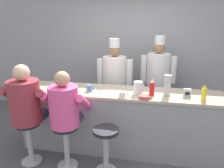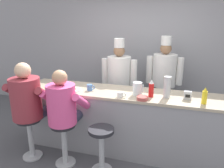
{
  "view_description": "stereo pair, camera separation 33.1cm",
  "coord_description": "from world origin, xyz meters",
  "px_view_note": "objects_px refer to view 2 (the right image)",
  "views": [
    {
      "loc": [
        0.49,
        -2.81,
        2.05
      ],
      "look_at": [
        -0.12,
        0.3,
        1.1
      ],
      "focal_mm": 35.0,
      "sensor_mm": 36.0,
      "label": 1
    },
    {
      "loc": [
        0.81,
        -2.73,
        2.05
      ],
      "look_at": [
        -0.12,
        0.3,
        1.1
      ],
      "focal_mm": 35.0,
      "sensor_mm": 36.0,
      "label": 2
    }
  ],
  "objects_px": {
    "breakfast_plate": "(73,89)",
    "coffee_mug_blue": "(90,87)",
    "ketchup_bottle_red": "(151,89)",
    "cook_in_whites_far": "(164,78)",
    "coffee_mug_white": "(120,95)",
    "diner_seated_pink": "(63,107)",
    "mustard_bottle_yellow": "(205,96)",
    "cereal_bowl": "(142,98)",
    "cup_stack_steel": "(167,87)",
    "empty_stool_round": "(101,143)",
    "napkin_dispenser_chrome": "(188,95)",
    "water_pitcher_clear": "(137,89)",
    "diner_seated_maroon": "(28,101)",
    "cook_in_whites_near": "(119,80)"
  },
  "relations": [
    {
      "from": "empty_stool_round",
      "to": "napkin_dispenser_chrome",
      "type": "bearing_deg",
      "value": 27.8
    },
    {
      "from": "ketchup_bottle_red",
      "to": "cook_in_whites_far",
      "type": "height_order",
      "value": "cook_in_whites_far"
    },
    {
      "from": "ketchup_bottle_red",
      "to": "diner_seated_maroon",
      "type": "relative_size",
      "value": 0.17
    },
    {
      "from": "coffee_mug_blue",
      "to": "cook_in_whites_far",
      "type": "distance_m",
      "value": 1.57
    },
    {
      "from": "water_pitcher_clear",
      "to": "diner_seated_maroon",
      "type": "height_order",
      "value": "diner_seated_maroon"
    },
    {
      "from": "cook_in_whites_near",
      "to": "diner_seated_maroon",
      "type": "bearing_deg",
      "value": -126.83
    },
    {
      "from": "cereal_bowl",
      "to": "napkin_dispenser_chrome",
      "type": "xyz_separation_m",
      "value": [
        0.59,
        0.2,
        0.03
      ]
    },
    {
      "from": "ketchup_bottle_red",
      "to": "diner_seated_maroon",
      "type": "xyz_separation_m",
      "value": [
        -1.71,
        -0.49,
        -0.19
      ]
    },
    {
      "from": "ketchup_bottle_red",
      "to": "cereal_bowl",
      "type": "xyz_separation_m",
      "value": [
        -0.1,
        -0.16,
        -0.09
      ]
    },
    {
      "from": "napkin_dispenser_chrome",
      "to": "cup_stack_steel",
      "type": "bearing_deg",
      "value": -179.83
    },
    {
      "from": "ketchup_bottle_red",
      "to": "empty_stool_round",
      "type": "bearing_deg",
      "value": -137.43
    },
    {
      "from": "mustard_bottle_yellow",
      "to": "breakfast_plate",
      "type": "height_order",
      "value": "mustard_bottle_yellow"
    },
    {
      "from": "breakfast_plate",
      "to": "coffee_mug_blue",
      "type": "distance_m",
      "value": 0.27
    },
    {
      "from": "coffee_mug_white",
      "to": "empty_stool_round",
      "type": "distance_m",
      "value": 0.71
    },
    {
      "from": "diner_seated_maroon",
      "to": "cook_in_whites_far",
      "type": "bearing_deg",
      "value": 42.87
    },
    {
      "from": "breakfast_plate",
      "to": "cook_in_whites_near",
      "type": "bearing_deg",
      "value": 61.36
    },
    {
      "from": "napkin_dispenser_chrome",
      "to": "coffee_mug_white",
      "type": "bearing_deg",
      "value": -168.31
    },
    {
      "from": "ketchup_bottle_red",
      "to": "mustard_bottle_yellow",
      "type": "xyz_separation_m",
      "value": [
        0.7,
        -0.06,
        -0.01
      ]
    },
    {
      "from": "diner_seated_pink",
      "to": "water_pitcher_clear",
      "type": "bearing_deg",
      "value": 28.37
    },
    {
      "from": "breakfast_plate",
      "to": "cook_in_whites_near",
      "type": "distance_m",
      "value": 1.03
    },
    {
      "from": "napkin_dispenser_chrome",
      "to": "empty_stool_round",
      "type": "height_order",
      "value": "napkin_dispenser_chrome"
    },
    {
      "from": "coffee_mug_white",
      "to": "napkin_dispenser_chrome",
      "type": "height_order",
      "value": "napkin_dispenser_chrome"
    },
    {
      "from": "coffee_mug_blue",
      "to": "cup_stack_steel",
      "type": "height_order",
      "value": "cup_stack_steel"
    },
    {
      "from": "breakfast_plate",
      "to": "water_pitcher_clear",
      "type": "bearing_deg",
      "value": 3.91
    },
    {
      "from": "cereal_bowl",
      "to": "cook_in_whites_far",
      "type": "distance_m",
      "value": 1.36
    },
    {
      "from": "cup_stack_steel",
      "to": "diner_seated_pink",
      "type": "relative_size",
      "value": 0.22
    },
    {
      "from": "water_pitcher_clear",
      "to": "coffee_mug_white",
      "type": "xyz_separation_m",
      "value": [
        -0.21,
        -0.17,
        -0.06
      ]
    },
    {
      "from": "coffee_mug_blue",
      "to": "ketchup_bottle_red",
      "type": "bearing_deg",
      "value": -0.78
    },
    {
      "from": "cereal_bowl",
      "to": "napkin_dispenser_chrome",
      "type": "distance_m",
      "value": 0.63
    },
    {
      "from": "napkin_dispenser_chrome",
      "to": "cook_in_whites_near",
      "type": "xyz_separation_m",
      "value": [
        -1.2,
        0.82,
        -0.1
      ]
    },
    {
      "from": "ketchup_bottle_red",
      "to": "cup_stack_steel",
      "type": "height_order",
      "value": "cup_stack_steel"
    },
    {
      "from": "mustard_bottle_yellow",
      "to": "coffee_mug_white",
      "type": "relative_size",
      "value": 1.71
    },
    {
      "from": "water_pitcher_clear",
      "to": "coffee_mug_white",
      "type": "bearing_deg",
      "value": -141.67
    },
    {
      "from": "mustard_bottle_yellow",
      "to": "napkin_dispenser_chrome",
      "type": "xyz_separation_m",
      "value": [
        -0.2,
        0.1,
        -0.05
      ]
    },
    {
      "from": "coffee_mug_white",
      "to": "diner_seated_pink",
      "type": "bearing_deg",
      "value": -154.92
    },
    {
      "from": "ketchup_bottle_red",
      "to": "coffee_mug_blue",
      "type": "distance_m",
      "value": 0.95
    },
    {
      "from": "mustard_bottle_yellow",
      "to": "empty_stool_round",
      "type": "xyz_separation_m",
      "value": [
        -1.27,
        -0.46,
        -0.65
      ]
    },
    {
      "from": "cereal_bowl",
      "to": "napkin_dispenser_chrome",
      "type": "relative_size",
      "value": 1.33
    },
    {
      "from": "napkin_dispenser_chrome",
      "to": "diner_seated_maroon",
      "type": "xyz_separation_m",
      "value": [
        -2.21,
        -0.53,
        -0.13
      ]
    },
    {
      "from": "breakfast_plate",
      "to": "diner_seated_pink",
      "type": "distance_m",
      "value": 0.46
    },
    {
      "from": "napkin_dispenser_chrome",
      "to": "cook_in_whites_far",
      "type": "relative_size",
      "value": 0.07
    },
    {
      "from": "cook_in_whites_near",
      "to": "napkin_dispenser_chrome",
      "type": "bearing_deg",
      "value": -34.21
    },
    {
      "from": "cereal_bowl",
      "to": "diner_seated_maroon",
      "type": "distance_m",
      "value": 1.65
    },
    {
      "from": "mustard_bottle_yellow",
      "to": "diner_seated_pink",
      "type": "distance_m",
      "value": 1.9
    },
    {
      "from": "ketchup_bottle_red",
      "to": "water_pitcher_clear",
      "type": "relative_size",
      "value": 1.32
    },
    {
      "from": "water_pitcher_clear",
      "to": "diner_seated_maroon",
      "type": "relative_size",
      "value": 0.13
    },
    {
      "from": "napkin_dispenser_chrome",
      "to": "cook_in_whites_far",
      "type": "height_order",
      "value": "cook_in_whites_far"
    },
    {
      "from": "diner_seated_pink",
      "to": "cup_stack_steel",
      "type": "bearing_deg",
      "value": 21.3
    },
    {
      "from": "mustard_bottle_yellow",
      "to": "cup_stack_steel",
      "type": "bearing_deg",
      "value": 168.05
    },
    {
      "from": "mustard_bottle_yellow",
      "to": "cook_in_whites_near",
      "type": "bearing_deg",
      "value": 146.77
    }
  ]
}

